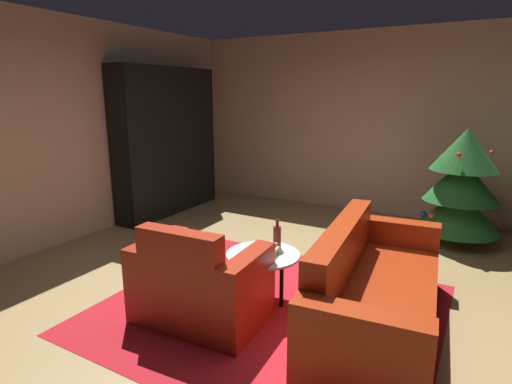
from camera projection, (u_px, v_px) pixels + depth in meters
ground_plane at (281, 299)px, 3.76m from camera, size 7.78×7.78×0.00m
wall_back at (377, 124)px, 6.21m from camera, size 6.15×0.06×2.75m
wall_left at (54, 133)px, 4.89m from camera, size 0.06×6.61×2.75m
area_rug at (269, 309)px, 3.59m from camera, size 2.77×2.51×0.01m
bookshelf_unit at (173, 143)px, 6.39m from camera, size 0.38×1.92×2.22m
armchair_red at (199, 286)px, 3.34m from camera, size 1.07×0.75×0.86m
couch_red at (373, 293)px, 3.26m from camera, size 1.00×2.11×0.83m
coffee_table at (263, 259)px, 3.60m from camera, size 0.65×0.65×0.47m
book_stack_on_table at (265, 249)px, 3.57m from camera, size 0.23×0.18×0.09m
bottle_on_table at (277, 237)px, 3.69m from camera, size 0.07×0.07×0.28m
decorated_tree at (461, 185)px, 5.01m from camera, size 0.99×0.99×1.43m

